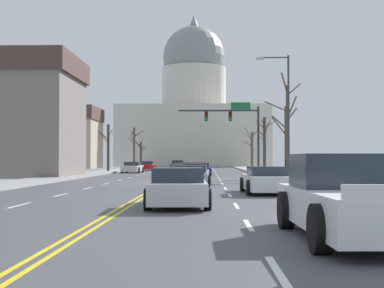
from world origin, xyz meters
The scene contains 25 objects.
ground centered at (0.00, 0.00, 0.02)m, with size 20.00×180.00×0.20m.
signal_gantry centered at (5.40, 17.68, 5.00)m, with size 7.91×0.41×6.85m.
street_lamp_right centered at (7.92, 1.71, 5.13)m, with size 2.29×0.24×8.50m.
capitol_building centered at (0.00, 76.07, 10.28)m, with size 29.35×20.18×30.71m.
sedan_near_00 centered at (1.95, 13.35, 0.54)m, with size 2.09×4.41×1.14m.
sedan_near_01 centered at (1.61, 6.30, 0.58)m, with size 2.18×4.65×1.21m.
sedan_near_02 centered at (1.80, 0.27, 0.56)m, with size 2.04×4.59×1.19m.
sedan_near_03 centered at (1.80, -6.17, 0.54)m, with size 2.01×4.70×1.15m.
sedan_near_04 centered at (5.13, -12.52, 0.56)m, with size 2.07×4.73×1.18m.
sedan_near_05 centered at (1.65, -19.20, 0.58)m, with size 2.09×4.51×1.23m.
pickup_truck_near_06 centered at (5.26, -26.13, 0.71)m, with size 2.28×5.46×1.61m.
sedan_oncoming_00 centered at (-5.28, 22.23, 0.56)m, with size 2.07×4.43×1.16m.
sedan_oncoming_01 centered at (-5.11, 34.39, 0.55)m, with size 2.07×4.32×1.15m.
sedan_oncoming_02 centered at (-1.63, 44.32, 0.60)m, with size 2.09×4.29×1.26m.
flank_building_00 centered at (-18.85, 48.65, 4.74)m, with size 9.58×10.15×9.34m.
bare_tree_00 centered at (8.00, 30.42, 2.59)m, with size 2.01×1.63×5.17m.
bare_tree_01 centered at (-8.47, 25.50, 2.86)m, with size 1.82×1.72×5.19m.
bare_tree_02 centered at (8.98, 25.36, 3.26)m, with size 2.37×2.16×5.96m.
bare_tree_03 centered at (-8.08, 45.16, 3.36)m, with size 2.28×1.20×5.96m.
bare_tree_04 centered at (8.18, 2.04, 3.74)m, with size 2.36×2.06×7.23m.
bare_tree_05 centered at (-8.01, 52.76, 2.37)m, with size 2.60×2.12×4.70m.
bare_tree_06 centered at (8.68, 6.58, 3.13)m, with size 1.74×2.15×5.75m.
pedestrian_00 centered at (8.44, -3.15, 1.06)m, with size 0.35×0.34×1.66m.
pedestrian_01 centered at (8.52, 4.78, 1.01)m, with size 0.35×0.34×1.57m.
bicycle_parked centered at (8.54, -0.76, 0.49)m, with size 0.12×1.77×0.85m.
Camera 1 is at (2.55, -36.89, 1.51)m, focal length 52.44 mm.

